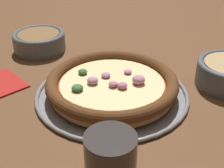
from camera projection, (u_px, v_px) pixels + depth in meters
name	position (u px, v px, depth m)	size (l,w,h in m)	color
ground_plane	(112.00, 95.00, 0.68)	(3.00, 3.00, 0.00)	brown
pizza_tray	(112.00, 94.00, 0.68)	(0.33, 0.33, 0.01)	gray
pizza	(112.00, 84.00, 0.66)	(0.28, 0.28, 0.04)	tan
bowl_far	(39.00, 41.00, 0.87)	(0.14, 0.14, 0.05)	slate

